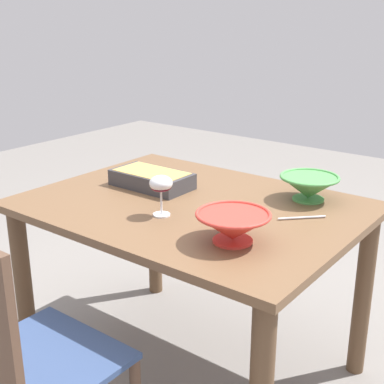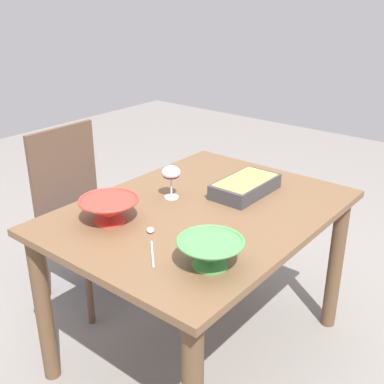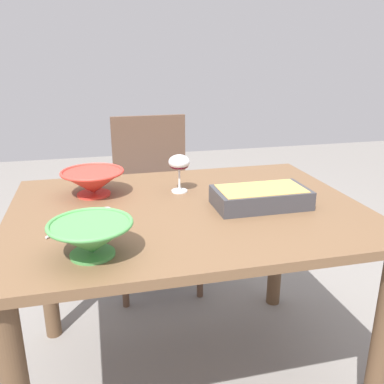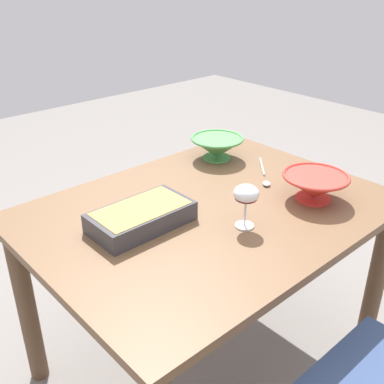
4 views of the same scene
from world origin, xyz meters
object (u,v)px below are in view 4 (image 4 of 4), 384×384
wine_glass (246,196)px  casserole_dish (141,216)px  dining_table (209,236)px  small_bowl (315,186)px  serving_spoon (265,177)px  mixing_bowl (217,147)px

wine_glass → casserole_dish: size_ratio=0.45×
dining_table → small_bowl: 0.43m
wine_glass → serving_spoon: wine_glass is taller
casserole_dish → serving_spoon: 0.60m
dining_table → mixing_bowl: size_ratio=5.44×
serving_spoon → dining_table: bearing=4.4°
wine_glass → serving_spoon: bearing=-149.8°
mixing_bowl → serving_spoon: 0.29m
small_bowl → serving_spoon: small_bowl is taller
wine_glass → casserole_dish: wine_glass is taller
small_bowl → wine_glass: bearing=-6.7°
dining_table → small_bowl: bearing=146.9°
small_bowl → serving_spoon: 0.25m
mixing_bowl → casserole_dish: bearing=22.6°
mixing_bowl → serving_spoon: size_ratio=1.06×
dining_table → small_bowl: size_ratio=5.19×
wine_glass → small_bowl: 0.34m
casserole_dish → small_bowl: (-0.59, 0.27, 0.02)m
casserole_dish → small_bowl: bearing=155.2°
casserole_dish → mixing_bowl: size_ratio=1.45×
small_bowl → casserole_dish: bearing=-24.8°
mixing_bowl → serving_spoon: mixing_bowl is taller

